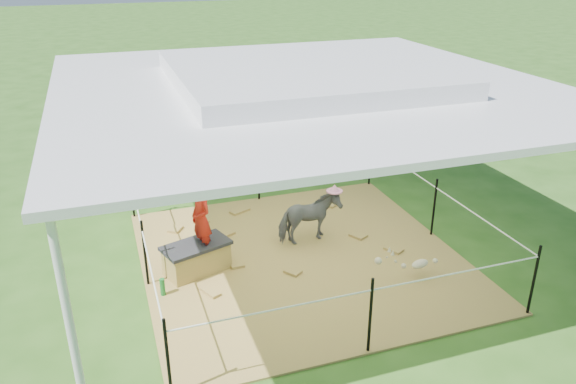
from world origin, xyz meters
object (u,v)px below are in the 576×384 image
object	(u,v)px
pony	(309,218)
picnic_table_near	(251,102)
distant_person	(265,93)
foal	(420,262)
green_bottle	(162,287)
trash_barrel	(341,103)
woman	(201,212)
picnic_table_far	(339,81)
straw_bale	(197,259)

from	to	relation	value
pony	picnic_table_near	xyz separation A→B (m)	(1.08, 7.32, -0.03)
pony	distant_person	distance (m)	7.71
foal	distant_person	xyz separation A→B (m)	(0.45, 9.01, 0.31)
green_bottle	trash_barrel	xyz separation A→B (m)	(5.74, 7.12, 0.28)
distant_person	woman	bearing A→B (deg)	51.97
foal	picnic_table_far	world-z (taller)	picnic_table_far
woman	trash_barrel	distance (m)	8.40
straw_bale	pony	size ratio (longest dim) A/B	0.91
straw_bale	green_bottle	size ratio (longest dim) A/B	3.60
straw_bale	picnic_table_near	world-z (taller)	picnic_table_near
straw_bale	foal	world-z (taller)	foal
woman	distant_person	distance (m)	8.52
straw_bale	trash_barrel	size ratio (longest dim) A/B	1.02
trash_barrel	distant_person	xyz separation A→B (m)	(-1.81, 1.19, 0.14)
trash_barrel	picnic_table_far	bearing A→B (deg)	67.59
trash_barrel	picnic_table_far	distance (m)	2.79
trash_barrel	woman	bearing A→B (deg)	-127.35
green_bottle	trash_barrel	world-z (taller)	trash_barrel
woman	trash_barrel	xyz separation A→B (m)	(5.09, 6.67, -0.52)
pony	foal	xyz separation A→B (m)	(1.10, -1.46, -0.18)
foal	distant_person	world-z (taller)	distant_person
straw_bale	picnic_table_far	world-z (taller)	picnic_table_far
green_bottle	pony	xyz separation A→B (m)	(2.38, 0.75, 0.29)
trash_barrel	picnic_table_near	distance (m)	2.47
green_bottle	pony	bearing A→B (deg)	17.61
foal	trash_barrel	size ratio (longest dim) A/B	0.97
straw_bale	distant_person	world-z (taller)	distant_person
picnic_table_far	pony	bearing A→B (deg)	-82.53
foal	pony	bearing A→B (deg)	113.55
green_bottle	picnic_table_far	world-z (taller)	picnic_table_far
green_bottle	distant_person	distance (m)	9.20
woman	foal	distance (m)	3.13
straw_bale	green_bottle	xyz separation A→B (m)	(-0.55, -0.45, -0.07)
woman	picnic_table_near	distance (m)	8.14
picnic_table_far	woman	bearing A→B (deg)	-89.83
straw_bale	picnic_table_far	bearing A→B (deg)	55.94
green_bottle	foal	distance (m)	3.55
green_bottle	foal	bearing A→B (deg)	-11.54
straw_bale	picnic_table_near	bearing A→B (deg)	69.11
trash_barrel	distant_person	size ratio (longest dim) A/B	0.75
pony	distant_person	world-z (taller)	distant_person
pony	picnic_table_near	bearing A→B (deg)	-16.40
foal	picnic_table_far	bearing A→B (deg)	58.84
trash_barrel	picnic_table_near	size ratio (longest dim) A/B	0.44
picnic_table_near	picnic_table_far	size ratio (longest dim) A/B	0.97
straw_bale	distant_person	bearing A→B (deg)	66.74
green_bottle	pony	size ratio (longest dim) A/B	0.25
foal	trash_barrel	bearing A→B (deg)	60.45
picnic_table_near	distant_person	distance (m)	0.55
woman	picnic_table_far	size ratio (longest dim) A/B	0.53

